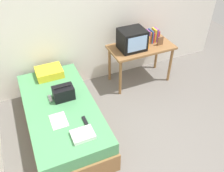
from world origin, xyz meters
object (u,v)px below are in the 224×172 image
tv (132,40)px  picture_frame (160,41)px  desk (141,51)px  folded_towel (83,135)px  pillow (49,72)px  handbag (63,93)px  bed (62,118)px  remote_silver (50,98)px  book_row (152,36)px  magazine (59,121)px  remote_dark (85,121)px  water_bottle (147,43)px

tv → picture_frame: size_ratio=2.80×
desk → folded_towel: desk is taller
pillow → handbag: 0.66m
bed → desk: size_ratio=1.72×
picture_frame → remote_silver: (-2.11, -0.40, -0.29)m
tv → book_row: (0.47, 0.10, -0.07)m
picture_frame → tv: bearing=171.5°
picture_frame → pillow: (-1.99, 0.19, -0.24)m
picture_frame → pillow: picture_frame is taller
tv → magazine: size_ratio=1.52×
remote_dark → folded_towel: folded_towel is taller
remote_dark → picture_frame: bearing=30.0°
picture_frame → handbag: 1.99m
water_bottle → remote_dark: (-1.51, -1.03, -0.33)m
picture_frame → pillow: bearing=174.7°
tv → picture_frame: tv is taller
book_row → remote_dark: (-1.72, -1.21, -0.33)m
remote_silver → folded_towel: bearing=-75.5°
handbag → remote_dark: handbag is taller
pillow → remote_silver: pillow is taller
remote_silver → folded_towel: size_ratio=0.51×
handbag → tv: bearing=21.6°
desk → magazine: desk is taller
bed → handbag: 0.39m
tv → book_row: 0.48m
water_bottle → remote_silver: size_ratio=1.54×
picture_frame → remote_silver: 2.17m
desk → remote_silver: (-1.79, -0.50, -0.12)m
bed → remote_dark: size_ratio=12.82×
tv → book_row: bearing=11.7°
desk → book_row: (0.26, 0.08, 0.21)m
bed → remote_silver: size_ratio=13.89×
bed → folded_towel: size_ratio=7.14×
pillow → remote_dark: size_ratio=2.71×
desk → remote_dark: bearing=-142.3°
magazine → remote_dark: bearing=-24.8°
bed → desk: 1.86m
bed → book_row: (1.95, 0.76, 0.60)m
handbag → remote_silver: (-0.20, 0.06, -0.09)m
desk → picture_frame: 0.38m
magazine → remote_silver: size_ratio=2.01×
remote_dark → remote_silver: bearing=117.4°
handbag → pillow: bearing=96.3°
water_bottle → handbag: water_bottle is taller
picture_frame → remote_dark: bearing=-150.0°
remote_silver → handbag: bearing=-18.2°
picture_frame → remote_dark: picture_frame is taller
desk → remote_silver: 1.86m
water_bottle → folded_towel: 2.07m
book_row → tv: bearing=-168.3°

